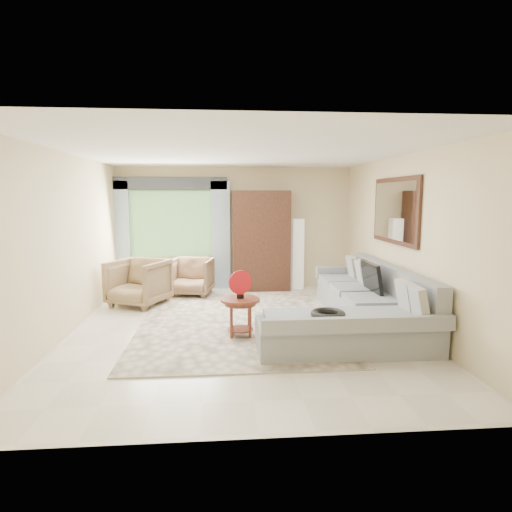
{
  "coord_description": "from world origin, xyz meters",
  "views": [
    {
      "loc": [
        -0.3,
        -6.26,
        1.97
      ],
      "look_at": [
        0.25,
        0.35,
        1.05
      ],
      "focal_mm": 30.0,
      "sensor_mm": 36.0,
      "label": 1
    }
  ],
  "objects": [
    {
      "name": "wall_mirror",
      "position": [
        2.46,
        0.35,
        1.75
      ],
      "size": [
        0.05,
        1.7,
        1.05
      ],
      "color": "black",
      "rests_on": "wall_right"
    },
    {
      "name": "area_rug",
      "position": [
        -0.05,
        0.27,
        0.01
      ],
      "size": [
        3.0,
        4.0,
        0.02
      ],
      "primitive_type": "cube",
      "rotation": [
        0.0,
        0.0,
        -0.0
      ],
      "color": "beige",
      "rests_on": "ground"
    },
    {
      "name": "valance",
      "position": [
        -1.35,
        2.9,
        2.25
      ],
      "size": [
        2.4,
        0.12,
        0.26
      ],
      "primitive_type": "cube",
      "color": "#1E232D",
      "rests_on": "wall_back"
    },
    {
      "name": "window",
      "position": [
        -1.35,
        2.97,
        1.4
      ],
      "size": [
        1.8,
        0.04,
        1.4
      ],
      "primitive_type": "cube",
      "color": "#669E59",
      "rests_on": "wall_back"
    },
    {
      "name": "tv_screen",
      "position": [
        2.05,
        0.15,
        0.72
      ],
      "size": [
        0.14,
        0.74,
        0.48
      ],
      "primitive_type": "cube",
      "rotation": [
        0.0,
        -0.17,
        0.0
      ],
      "color": "black",
      "rests_on": "sectional_sofa"
    },
    {
      "name": "armchair_left",
      "position": [
        -1.8,
        1.54,
        0.42
      ],
      "size": [
        1.21,
        1.22,
        0.84
      ],
      "primitive_type": "imported",
      "rotation": [
        0.0,
        0.0,
        -0.44
      ],
      "color": "#8D704D",
      "rests_on": "ground"
    },
    {
      "name": "red_disc",
      "position": [
        -0.03,
        -0.4,
        0.78
      ],
      "size": [
        0.33,
        0.14,
        0.34
      ],
      "primitive_type": "cylinder",
      "rotation": [
        1.57,
        0.0,
        0.35
      ],
      "color": "red",
      "rests_on": "coffee_table"
    },
    {
      "name": "garden_hose",
      "position": [
        1.0,
        -1.27,
        0.55
      ],
      "size": [
        0.43,
        0.43,
        0.09
      ],
      "primitive_type": "torus",
      "color": "black",
      "rests_on": "sectional_sofa"
    },
    {
      "name": "ground",
      "position": [
        0.0,
        0.0,
        0.0
      ],
      "size": [
        6.0,
        6.0,
        0.0
      ],
      "primitive_type": "plane",
      "color": "silver",
      "rests_on": "ground"
    },
    {
      "name": "sectional_sofa",
      "position": [
        1.78,
        -0.18,
        0.28
      ],
      "size": [
        2.3,
        3.46,
        0.9
      ],
      "color": "gray",
      "rests_on": "ground"
    },
    {
      "name": "armoire",
      "position": [
        0.55,
        2.72,
        1.05
      ],
      "size": [
        1.2,
        0.55,
        2.1
      ],
      "primitive_type": "cube",
      "color": "black",
      "rests_on": "ground"
    },
    {
      "name": "potted_plant",
      "position": [
        -2.24,
        2.28,
        0.24
      ],
      "size": [
        0.46,
        0.41,
        0.48
      ],
      "primitive_type": "imported",
      "rotation": [
        0.0,
        0.0,
        0.08
      ],
      "color": "#999999",
      "rests_on": "ground"
    },
    {
      "name": "curtain_right",
      "position": [
        -0.3,
        2.88,
        1.15
      ],
      "size": [
        0.4,
        0.08,
        2.3
      ],
      "primitive_type": "cube",
      "color": "#9EB7CC",
      "rests_on": "ground"
    },
    {
      "name": "floor_lamp",
      "position": [
        1.35,
        2.78,
        0.75
      ],
      "size": [
        0.24,
        0.24,
        1.5
      ],
      "primitive_type": "cube",
      "color": "silver",
      "rests_on": "ground"
    },
    {
      "name": "curtain_left",
      "position": [
        -2.4,
        2.88,
        1.15
      ],
      "size": [
        0.4,
        0.08,
        2.3
      ],
      "primitive_type": "cube",
      "color": "#9EB7CC",
      "rests_on": "ground"
    },
    {
      "name": "armchair_right",
      "position": [
        -0.9,
        2.28,
        0.37
      ],
      "size": [
        0.93,
        0.95,
        0.75
      ],
      "primitive_type": "imported",
      "rotation": [
        0.0,
        0.0,
        -0.18
      ],
      "color": "olive",
      "rests_on": "ground"
    },
    {
      "name": "coffee_table",
      "position": [
        -0.03,
        -0.4,
        0.29
      ],
      "size": [
        0.55,
        0.55,
        0.55
      ],
      "rotation": [
        0.0,
        0.0,
        0.26
      ],
      "color": "#4A1C13",
      "rests_on": "ground"
    }
  ]
}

